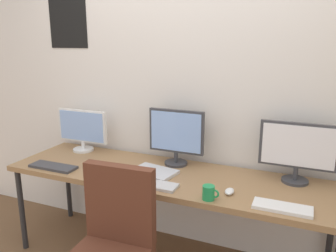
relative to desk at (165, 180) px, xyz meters
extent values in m
cube|color=silver|center=(0.00, 0.42, 0.61)|extent=(4.81, 0.10, 2.60)
cube|color=black|center=(-1.09, 0.37, 1.16)|extent=(0.39, 0.01, 0.46)
cube|color=#936D47|center=(0.00, 0.00, 0.03)|extent=(2.41, 0.68, 0.04)
cylinder|color=#262628|center=(-1.15, -0.29, -0.34)|extent=(0.04, 0.04, 0.70)
cylinder|color=#262628|center=(-1.15, 0.29, -0.34)|extent=(0.04, 0.04, 0.70)
cylinder|color=#262628|center=(1.15, 0.29, -0.34)|extent=(0.04, 0.04, 0.70)
cube|color=#592D1E|center=(-0.06, -0.55, 0.06)|extent=(0.44, 0.09, 0.48)
cylinder|color=silver|center=(-0.88, 0.21, 0.06)|extent=(0.18, 0.18, 0.02)
cylinder|color=silver|center=(-0.88, 0.21, 0.10)|extent=(0.03, 0.03, 0.06)
cube|color=silver|center=(-0.88, 0.21, 0.27)|extent=(0.48, 0.03, 0.28)
cube|color=#8CB2F2|center=(-0.88, 0.20, 0.27)|extent=(0.44, 0.01, 0.25)
cylinder|color=#38383D|center=(0.00, 0.21, 0.06)|extent=(0.18, 0.18, 0.02)
cylinder|color=#38383D|center=(0.00, 0.21, 0.11)|extent=(0.03, 0.03, 0.08)
cube|color=#38383D|center=(0.00, 0.21, 0.32)|extent=(0.44, 0.03, 0.34)
cube|color=#8CB2F2|center=(0.00, 0.20, 0.32)|extent=(0.41, 0.01, 0.30)
cylinder|color=#38383D|center=(0.88, 0.21, 0.06)|extent=(0.18, 0.18, 0.02)
cylinder|color=#38383D|center=(0.88, 0.21, 0.11)|extent=(0.03, 0.03, 0.09)
cube|color=#38383D|center=(0.88, 0.21, 0.31)|extent=(0.51, 0.03, 0.31)
cube|color=white|center=(0.88, 0.20, 0.31)|extent=(0.47, 0.01, 0.28)
cube|color=#38383D|center=(-0.84, -0.23, 0.06)|extent=(0.38, 0.13, 0.02)
cube|color=silver|center=(0.00, -0.23, 0.06)|extent=(0.35, 0.13, 0.02)
cube|color=silver|center=(0.84, -0.23, 0.06)|extent=(0.33, 0.13, 0.02)
ellipsoid|color=silver|center=(0.51, -0.15, 0.06)|extent=(0.06, 0.10, 0.03)
cube|color=silver|center=(-0.08, -0.03, 0.06)|extent=(0.35, 0.27, 0.02)
cylinder|color=#1E8C4C|center=(0.41, -0.28, 0.09)|extent=(0.08, 0.08, 0.09)
torus|color=#1E8C4C|center=(0.45, -0.28, 0.09)|extent=(0.06, 0.01, 0.06)
camera|label=1|loc=(0.93, -2.14, 1.00)|focal=36.25mm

